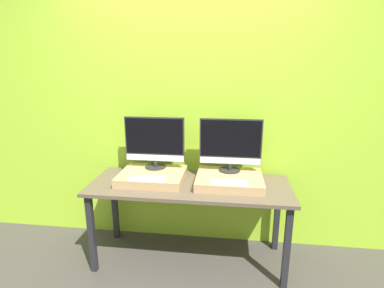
{
  "coord_description": "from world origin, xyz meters",
  "views": [
    {
      "loc": [
        0.33,
        -2.08,
        1.77
      ],
      "look_at": [
        0.0,
        0.5,
        1.07
      ],
      "focal_mm": 28.0,
      "sensor_mm": 36.0,
      "label": 1
    }
  ],
  "objects": [
    {
      "name": "ground_plane",
      "position": [
        0.0,
        0.0,
        0.0
      ],
      "size": [
        12.0,
        12.0,
        0.0
      ],
      "primitive_type": "plane",
      "color": "#423D38"
    },
    {
      "name": "wooden_riser_left",
      "position": [
        -0.34,
        0.37,
        0.79
      ],
      "size": [
        0.57,
        0.47,
        0.08
      ],
      "color": "tan",
      "rests_on": "workbench"
    },
    {
      "name": "keyboard_right",
      "position": [
        0.34,
        0.19,
        0.84
      ],
      "size": [
        0.3,
        0.1,
        0.01
      ],
      "color": "silver",
      "rests_on": "wooden_riser_right"
    },
    {
      "name": "monitor_left",
      "position": [
        -0.34,
        0.5,
        1.08
      ],
      "size": [
        0.55,
        0.19,
        0.48
      ],
      "color": "#282828",
      "rests_on": "wooden_riser_left"
    },
    {
      "name": "keyboard_left",
      "position": [
        -0.34,
        0.19,
        0.84
      ],
      "size": [
        0.3,
        0.1,
        0.01
      ],
      "color": "silver",
      "rests_on": "wooden_riser_left"
    },
    {
      "name": "wall_back",
      "position": [
        0.0,
        0.72,
        1.3
      ],
      "size": [
        8.0,
        0.04,
        2.6
      ],
      "color": "#9ED12D",
      "rests_on": "ground_plane"
    },
    {
      "name": "monitor_right",
      "position": [
        0.34,
        0.5,
        1.08
      ],
      "size": [
        0.55,
        0.19,
        0.48
      ],
      "color": "#282828",
      "rests_on": "wooden_riser_right"
    },
    {
      "name": "wooden_riser_right",
      "position": [
        0.34,
        0.37,
        0.79
      ],
      "size": [
        0.57,
        0.47,
        0.08
      ],
      "color": "tan",
      "rests_on": "workbench"
    },
    {
      "name": "workbench",
      "position": [
        0.0,
        0.33,
        0.67
      ],
      "size": [
        1.74,
        0.65,
        0.75
      ],
      "color": "brown",
      "rests_on": "ground_plane"
    }
  ]
}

